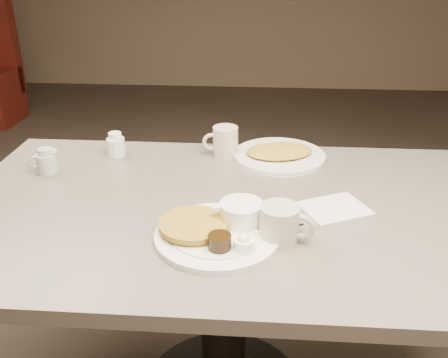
# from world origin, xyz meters

# --- Properties ---
(diner_table) EXTENTS (1.50, 0.90, 0.75)m
(diner_table) POSITION_xyz_m (0.00, 0.00, 0.58)
(diner_table) COLOR slate
(diner_table) RESTS_ON ground
(main_plate) EXTENTS (0.40, 0.37, 0.07)m
(main_plate) POSITION_xyz_m (0.00, -0.16, 0.77)
(main_plate) COLOR white
(main_plate) RESTS_ON diner_table
(coffee_mug_near) EXTENTS (0.14, 0.11, 0.09)m
(coffee_mug_near) POSITION_xyz_m (0.15, -0.16, 0.80)
(coffee_mug_near) COLOR beige
(coffee_mug_near) RESTS_ON diner_table
(napkin) EXTENTS (0.21, 0.19, 0.02)m
(napkin) POSITION_xyz_m (0.30, -0.02, 0.76)
(napkin) COLOR white
(napkin) RESTS_ON diner_table
(coffee_mug_far) EXTENTS (0.13, 0.10, 0.10)m
(coffee_mug_far) POSITION_xyz_m (-0.02, 0.35, 0.80)
(coffee_mug_far) COLOR beige
(coffee_mug_far) RESTS_ON diner_table
(creamer_left) EXTENTS (0.09, 0.07, 0.08)m
(creamer_left) POSITION_xyz_m (-0.56, 0.17, 0.79)
(creamer_left) COLOR silver
(creamer_left) RESTS_ON diner_table
(creamer_right) EXTENTS (0.08, 0.07, 0.08)m
(creamer_right) POSITION_xyz_m (-0.39, 0.32, 0.79)
(creamer_right) COLOR white
(creamer_right) RESTS_ON diner_table
(hash_plate) EXTENTS (0.38, 0.38, 0.04)m
(hash_plate) POSITION_xyz_m (0.16, 0.34, 0.76)
(hash_plate) COLOR white
(hash_plate) RESTS_ON diner_table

